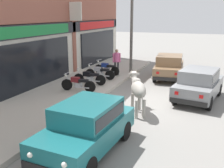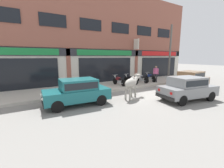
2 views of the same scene
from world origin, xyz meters
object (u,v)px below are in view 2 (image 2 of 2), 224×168
object	(u,v)px
motorcycle_0	(119,81)
cow	(132,83)
pedestrian	(156,72)
car_0	(191,79)
motorcycle_2	(142,79)
car_1	(77,91)
car_2	(187,87)
motorcycle_3	(150,78)
utility_pole	(170,54)
motorcycle_1	(131,80)

from	to	relation	value
motorcycle_0	cow	bearing A→B (deg)	-111.42
cow	pedestrian	xyz separation A→B (m)	(5.38, 2.92, 0.15)
car_0	motorcycle_2	distance (m)	4.27
pedestrian	car_1	bearing A→B (deg)	-164.67
car_2	pedestrian	world-z (taller)	pedestrian
cow	pedestrian	distance (m)	6.12
cow	motorcycle_2	world-z (taller)	cow
motorcycle_3	utility_pole	world-z (taller)	utility_pole
cow	motorcycle_3	world-z (taller)	cow
motorcycle_1	motorcycle_3	xyz separation A→B (m)	(2.61, 0.09, 0.00)
pedestrian	utility_pole	xyz separation A→B (m)	(1.23, -0.54, 1.76)
cow	utility_pole	world-z (taller)	utility_pole
motorcycle_1	pedestrian	world-z (taller)	pedestrian
motorcycle_1	utility_pole	world-z (taller)	utility_pole
car_2	motorcycle_1	xyz separation A→B (m)	(0.03, 5.57, -0.25)
utility_pole	pedestrian	bearing A→B (deg)	156.43
car_2	utility_pole	world-z (taller)	utility_pole
car_0	car_2	world-z (taller)	same
car_1	utility_pole	size ratio (longest dim) A/B	0.67
car_1	motorcycle_0	size ratio (longest dim) A/B	2.03
cow	car_0	xyz separation A→B (m)	(6.30, -0.15, -0.19)
car_1	pedestrian	world-z (taller)	pedestrian
cow	motorcycle_1	bearing A→B (deg)	52.20
car_1	pedestrian	size ratio (longest dim) A/B	2.30
motorcycle_0	pedestrian	world-z (taller)	pedestrian
motorcycle_1	car_0	bearing A→B (deg)	-44.94
pedestrian	car_2	bearing A→B (deg)	-118.43
cow	motorcycle_2	size ratio (longest dim) A/B	1.08
motorcycle_0	motorcycle_2	world-z (taller)	same
car_1	pedestrian	xyz separation A→B (m)	(8.78, 2.41, 0.35)
car_2	motorcycle_3	bearing A→B (deg)	65.05
car_0	car_1	size ratio (longest dim) A/B	1.01
cow	utility_pole	distance (m)	7.27
car_2	pedestrian	size ratio (longest dim) A/B	2.36
motorcycle_2	utility_pole	bearing A→B (deg)	-22.36
cow	motorcycle_1	distance (m)	4.40
car_1	pedestrian	bearing A→B (deg)	15.33
car_2	motorcycle_1	distance (m)	5.58
car_2	utility_pole	bearing A→B (deg)	48.69
cow	car_1	xyz separation A→B (m)	(-3.40, 0.51, -0.19)
car_0	motorcycle_1	size ratio (longest dim) A/B	2.06
car_2	motorcycle_1	world-z (taller)	car_2
motorcycle_2	car_1	bearing A→B (deg)	-158.40
car_0	motorcycle_1	bearing A→B (deg)	135.06
car_2	motorcycle_1	bearing A→B (deg)	89.68
motorcycle_1	motorcycle_2	size ratio (longest dim) A/B	1.00
car_0	motorcycle_1	distance (m)	5.12
motorcycle_1	pedestrian	distance (m)	2.81
car_0	motorcycle_1	world-z (taller)	car_0
motorcycle_2	motorcycle_3	xyz separation A→B (m)	(1.27, 0.10, 0.00)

